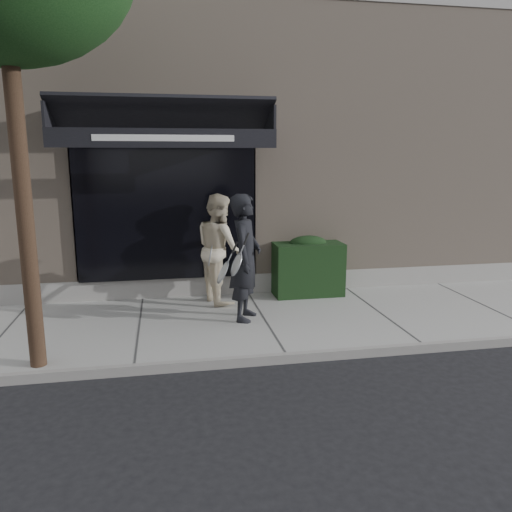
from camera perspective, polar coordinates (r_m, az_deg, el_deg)
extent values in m
plane|color=black|center=(8.30, 0.89, -7.86)|extent=(80.00, 80.00, 0.00)
cube|color=#9C9B96|center=(8.28, 0.89, -7.47)|extent=(20.00, 3.00, 0.12)
cube|color=gray|center=(6.87, 3.51, -11.54)|extent=(20.00, 0.10, 0.14)
cube|color=tan|center=(12.77, -3.61, 11.51)|extent=(14.00, 7.00, 5.50)
cube|color=gray|center=(9.83, -1.07, -3.23)|extent=(14.02, 0.42, 0.50)
cube|color=black|center=(9.27, -10.17, 5.44)|extent=(3.20, 0.30, 2.60)
cube|color=gray|center=(9.55, -19.86, 5.11)|extent=(0.08, 0.40, 2.60)
cube|color=gray|center=(9.57, -0.51, 5.81)|extent=(0.08, 0.40, 2.60)
cube|color=gray|center=(9.38, -10.48, 13.70)|extent=(3.36, 0.40, 0.12)
cube|color=black|center=(8.69, -10.53, 15.59)|extent=(3.60, 1.03, 0.55)
cube|color=black|center=(8.17, -10.41, 13.12)|extent=(3.60, 0.05, 0.30)
cube|color=white|center=(8.14, -10.41, 13.13)|extent=(2.20, 0.01, 0.10)
cube|color=black|center=(8.86, -22.47, 14.34)|extent=(0.04, 1.00, 0.45)
cube|color=black|center=(8.88, 1.47, 15.17)|extent=(0.04, 1.00, 0.45)
cube|color=black|center=(9.55, 5.89, -1.44)|extent=(1.30, 0.70, 1.00)
ellipsoid|color=black|center=(9.45, 5.96, 1.51)|extent=(0.71, 0.38, 0.27)
cylinder|color=black|center=(6.59, -25.17, 7.32)|extent=(0.20, 0.20, 4.80)
imported|color=black|center=(7.97, -1.20, -0.19)|extent=(0.72, 0.87, 2.04)
torus|color=silver|center=(7.63, -2.26, -0.97)|extent=(0.19, 0.32, 0.29)
cylinder|color=silver|center=(7.63, -2.26, -0.97)|extent=(0.15, 0.28, 0.25)
cylinder|color=silver|center=(7.63, -2.26, -0.97)|extent=(0.17, 0.05, 0.09)
cylinder|color=black|center=(7.63, -2.26, -0.97)|extent=(0.20, 0.06, 0.11)
torus|color=silver|center=(7.69, -3.79, -1.88)|extent=(0.18, 0.31, 0.28)
cylinder|color=silver|center=(7.69, -3.79, -1.88)|extent=(0.14, 0.28, 0.24)
cylinder|color=silver|center=(7.69, -3.79, -1.88)|extent=(0.17, 0.03, 0.10)
cylinder|color=black|center=(7.69, -3.79, -1.88)|extent=(0.20, 0.05, 0.12)
imported|color=beige|center=(8.97, -4.20, 0.88)|extent=(0.97, 1.11, 1.97)
torus|color=silver|center=(8.74, -5.22, 0.00)|extent=(0.12, 0.31, 0.30)
cylinder|color=silver|center=(8.74, -5.22, 0.00)|extent=(0.09, 0.27, 0.27)
cylinder|color=silver|center=(8.74, -5.22, 0.00)|extent=(0.18, 0.05, 0.05)
cylinder|color=black|center=(8.74, -5.22, 0.00)|extent=(0.21, 0.06, 0.07)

